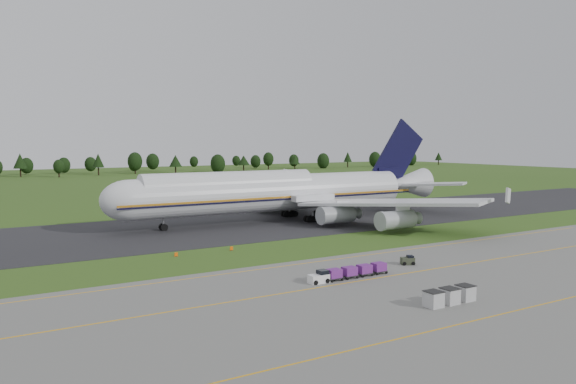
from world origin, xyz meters
TOP-DOWN VIEW (x-y plane):
  - ground at (0.00, 0.00)m, footprint 600.00×600.00m
  - apron at (0.00, -34.00)m, footprint 300.00×52.00m
  - taxiway at (0.00, 28.00)m, footprint 300.00×40.00m
  - apron_markings at (0.00, -26.98)m, footprint 300.00×30.20m
  - tree_line at (-5.95, 220.47)m, footprint 527.55×21.48m
  - aircraft at (14.80, 28.77)m, footprint 80.85×79.42m
  - baggage_train at (-4.08, -20.19)m, footprint 11.72×1.50m
  - utility_cart at (7.99, -18.13)m, footprint 2.12×1.74m
  - uld_row at (-1.46, -34.72)m, footprint 6.53×1.73m
  - edge_markers at (-13.33, 4.31)m, footprint 9.71×0.30m

SIDE VIEW (x-z plane):
  - ground at x=0.00m, z-range 0.00..0.00m
  - apron at x=0.00m, z-range 0.00..0.06m
  - taxiway at x=0.00m, z-range 0.00..0.08m
  - apron_markings at x=0.00m, z-range 0.06..0.07m
  - edge_markers at x=-13.33m, z-range -0.03..0.57m
  - utility_cart at x=7.99m, z-range 0.05..1.06m
  - baggage_train at x=-4.08m, z-range 0.10..1.54m
  - uld_row at x=-1.46m, z-range 0.06..1.77m
  - tree_line at x=-5.95m, z-range 0.33..12.10m
  - aircraft at x=14.80m, z-range -4.90..17.97m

